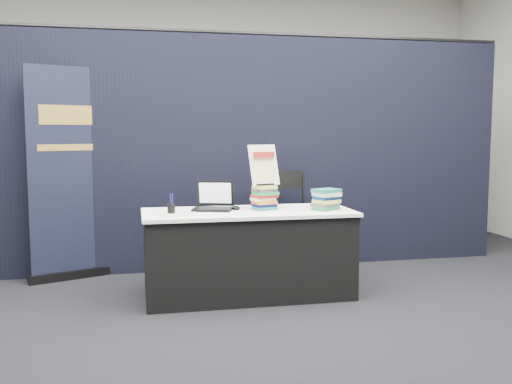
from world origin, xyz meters
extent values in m
plane|color=black|center=(0.00, 0.00, 0.00)|extent=(8.00, 8.00, 0.00)
cube|color=beige|center=(0.00, 4.00, 1.75)|extent=(8.00, 0.02, 3.50)
cube|color=black|center=(0.00, 1.60, 1.20)|extent=(6.00, 0.08, 2.40)
cube|color=black|center=(0.00, 0.55, 0.36)|extent=(1.76, 0.71, 0.72)
cube|color=white|center=(0.00, 0.55, 0.73)|extent=(1.80, 0.75, 0.03)
cube|color=black|center=(-0.30, 0.62, 0.76)|extent=(0.38, 0.32, 0.02)
cube|color=black|center=(-0.30, 0.73, 0.89)|extent=(0.33, 0.16, 0.23)
cube|color=silver|center=(-0.30, 0.73, 0.89)|extent=(0.28, 0.12, 0.18)
ellipsoid|color=black|center=(-0.10, 0.63, 0.77)|extent=(0.10, 0.12, 0.03)
cube|color=white|center=(-0.59, 0.54, 0.75)|extent=(0.30, 0.23, 0.00)
cube|color=white|center=(-0.56, 0.32, 0.75)|extent=(0.32, 0.25, 0.00)
cube|color=silver|center=(-0.61, 0.41, 0.75)|extent=(0.39, 0.34, 0.00)
cylinder|color=black|center=(-0.66, 0.51, 0.79)|extent=(0.07, 0.07, 0.08)
cube|color=#1C6A62|center=(0.15, 0.58, 0.76)|extent=(0.23, 0.20, 0.03)
cube|color=#11164D|center=(0.15, 0.58, 0.79)|extent=(0.23, 0.20, 0.03)
cube|color=#D1651D|center=(0.15, 0.58, 0.82)|extent=(0.23, 0.20, 0.03)
cube|color=beige|center=(0.15, 0.58, 0.84)|extent=(0.23, 0.20, 0.03)
cube|color=maroon|center=(0.15, 0.58, 0.87)|extent=(0.23, 0.20, 0.03)
cube|color=#217C3F|center=(0.15, 0.58, 0.89)|extent=(0.23, 0.20, 0.03)
cube|color=#4A4A4F|center=(0.15, 0.58, 0.92)|extent=(0.23, 0.20, 0.03)
cube|color=#C2CA51|center=(0.15, 0.58, 0.95)|extent=(0.23, 0.20, 0.03)
cube|color=#217C3F|center=(0.67, 0.45, 0.77)|extent=(0.26, 0.24, 0.03)
cube|color=#4A4A4F|center=(0.67, 0.45, 0.80)|extent=(0.26, 0.24, 0.03)
cube|color=#C2CA51|center=(0.67, 0.45, 0.83)|extent=(0.26, 0.24, 0.03)
cube|color=navy|center=(0.67, 0.45, 0.86)|extent=(0.26, 0.24, 0.03)
cube|color=silver|center=(0.67, 0.45, 0.89)|extent=(0.26, 0.24, 0.03)
cube|color=#1C6A62|center=(0.67, 0.45, 0.92)|extent=(0.26, 0.24, 0.03)
cube|color=black|center=(0.15, 0.57, 0.97)|extent=(0.17, 0.07, 0.01)
cylinder|color=black|center=(0.08, 0.65, 1.07)|extent=(0.04, 0.09, 0.26)
cylinder|color=black|center=(0.22, 0.65, 1.07)|extent=(0.04, 0.09, 0.26)
cube|color=white|center=(0.15, 0.62, 1.14)|extent=(0.29, 0.18, 0.35)
cube|color=#F9EF9B|center=(0.15, 0.61, 1.14)|extent=(0.23, 0.14, 0.28)
cube|color=maroon|center=(0.15, 0.61, 1.23)|extent=(0.21, 0.08, 0.05)
cube|color=black|center=(-1.54, 1.48, 0.04)|extent=(0.84, 0.42, 0.08)
cube|color=black|center=(-1.54, 1.50, 1.02)|extent=(0.77, 0.33, 2.04)
cube|color=#BA8D3A|center=(-1.54, 1.48, 1.58)|extent=(0.52, 0.21, 0.18)
cube|color=#BA8D3A|center=(-1.54, 1.48, 1.28)|extent=(0.57, 0.23, 0.06)
cylinder|color=black|center=(0.26, 0.83, 0.25)|extent=(0.02, 0.02, 0.50)
cylinder|color=black|center=(0.71, 0.83, 0.25)|extent=(0.02, 0.02, 0.50)
cylinder|color=black|center=(0.26, 1.28, 0.25)|extent=(0.02, 0.02, 0.50)
cylinder|color=black|center=(0.71, 1.28, 0.25)|extent=(0.02, 0.02, 0.50)
cube|color=black|center=(0.49, 1.06, 0.52)|extent=(0.50, 0.50, 0.04)
cube|color=black|center=(0.49, 1.28, 0.95)|extent=(0.45, 0.06, 0.18)
camera|label=1|loc=(-0.94, -4.21, 1.42)|focal=40.00mm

